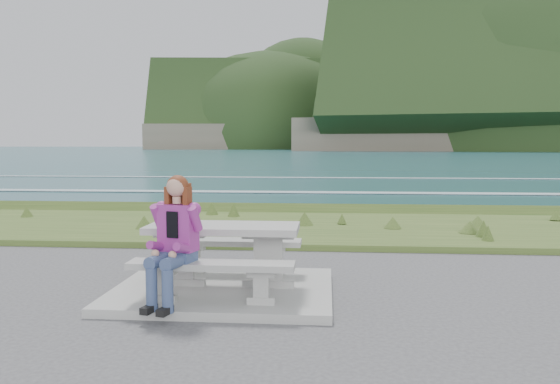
# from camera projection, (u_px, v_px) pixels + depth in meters

# --- Properties ---
(concrete_slab) EXTENTS (2.60, 2.10, 0.10)m
(concrete_slab) POSITION_uv_depth(u_px,v_px,m) (224.00, 290.00, 6.60)
(concrete_slab) COLOR #A8A8A3
(concrete_slab) RESTS_ON ground
(picnic_table) EXTENTS (1.80, 0.75, 0.75)m
(picnic_table) POSITION_uv_depth(u_px,v_px,m) (223.00, 238.00, 6.54)
(picnic_table) COLOR #A8A8A3
(picnic_table) RESTS_ON concrete_slab
(bench_landward) EXTENTS (1.80, 0.35, 0.45)m
(bench_landward) POSITION_uv_depth(u_px,v_px,m) (211.00, 271.00, 5.87)
(bench_landward) COLOR #A8A8A3
(bench_landward) RESTS_ON concrete_slab
(bench_seaward) EXTENTS (1.80, 0.35, 0.45)m
(bench_seaward) POSITION_uv_depth(u_px,v_px,m) (234.00, 247.00, 7.26)
(bench_seaward) COLOR #A8A8A3
(bench_seaward) RESTS_ON concrete_slab
(grass_verge) EXTENTS (160.00, 4.50, 0.22)m
(grass_verge) POSITION_uv_depth(u_px,v_px,m) (268.00, 230.00, 11.57)
(grass_verge) COLOR #30501E
(grass_verge) RESTS_ON ground
(shore_drop) EXTENTS (160.00, 0.80, 2.20)m
(shore_drop) POSITION_uv_depth(u_px,v_px,m) (280.00, 213.00, 14.45)
(shore_drop) COLOR #605948
(shore_drop) RESTS_ON ground
(ocean) EXTENTS (1600.00, 1600.00, 0.09)m
(ocean) POSITION_uv_depth(u_px,v_px,m) (305.00, 206.00, 31.66)
(ocean) COLOR #1F525A
(ocean) RESTS_ON ground
(seated_woman) EXTENTS (0.53, 0.75, 1.38)m
(seated_woman) POSITION_uv_depth(u_px,v_px,m) (171.00, 258.00, 5.76)
(seated_woman) COLOR navy
(seated_woman) RESTS_ON concrete_slab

